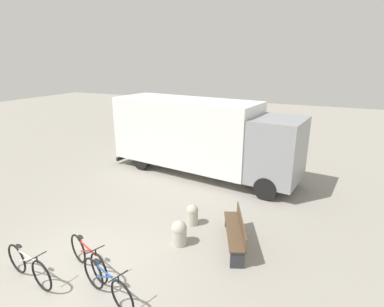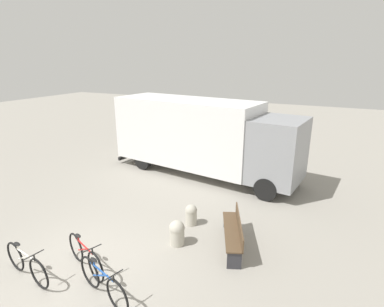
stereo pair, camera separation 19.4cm
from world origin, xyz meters
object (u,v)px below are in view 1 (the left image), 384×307
object	(u,v)px
bicycle_far	(107,284)
bollard_far_bench	(192,214)
bicycle_near	(29,266)
delivery_truck	(200,135)
park_bench	(237,230)
bollard_near_bench	(179,232)
bicycle_middle	(88,257)

from	to	relation	value
bicycle_far	bollard_far_bench	distance (m)	3.41
bicycle_near	bollard_far_bench	world-z (taller)	bicycle_near
bollard_far_bench	delivery_truck	bearing A→B (deg)	109.82
delivery_truck	bicycle_near	world-z (taller)	delivery_truck
bicycle_near	bollard_far_bench	size ratio (longest dim) A/B	2.71
park_bench	bollard_near_bench	bearing A→B (deg)	90.14
park_bench	bicycle_near	size ratio (longest dim) A/B	1.13
bicycle_near	bollard_far_bench	distance (m)	4.32
delivery_truck	bollard_far_bench	bearing A→B (deg)	-62.42
park_bench	bollard_far_bench	world-z (taller)	park_bench
bollard_far_bench	bicycle_far	bearing A→B (deg)	-96.17
delivery_truck	bollard_far_bench	world-z (taller)	delivery_truck
bicycle_middle	bollard_far_bench	distance (m)	3.18
bicycle_far	bicycle_middle	bearing A→B (deg)	169.36
delivery_truck	bicycle_near	distance (m)	7.81
bicycle_near	bicycle_far	bearing A→B (deg)	17.83
park_bench	bicycle_far	world-z (taller)	bicycle_far
bicycle_middle	bollard_near_bench	xyz separation A→B (m)	(1.43, 1.82, -0.03)
bicycle_middle	bollard_near_bench	size ratio (longest dim) A/B	2.39
park_bench	bicycle_middle	distance (m)	3.70
bicycle_near	bicycle_far	world-z (taller)	same
park_bench	bicycle_near	world-z (taller)	bicycle_near
park_bench	bollard_near_bench	distance (m)	1.51
delivery_truck	bollard_far_bench	size ratio (longest dim) A/B	13.09
delivery_truck	bicycle_middle	size ratio (longest dim) A/B	5.06
bicycle_middle	bicycle_near	bearing A→B (deg)	-120.35
delivery_truck	bicycle_far	size ratio (longest dim) A/B	4.96
delivery_truck	park_bench	xyz separation A→B (m)	(2.93, -4.48, -1.25)
bicycle_far	bollard_far_bench	xyz separation A→B (m)	(0.37, 3.39, -0.05)
bicycle_middle	bicycle_far	xyz separation A→B (m)	(0.96, -0.50, 0.00)
bicycle_far	delivery_truck	bearing A→B (deg)	115.14
bicycle_near	bollard_near_bench	size ratio (longest dim) A/B	2.50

